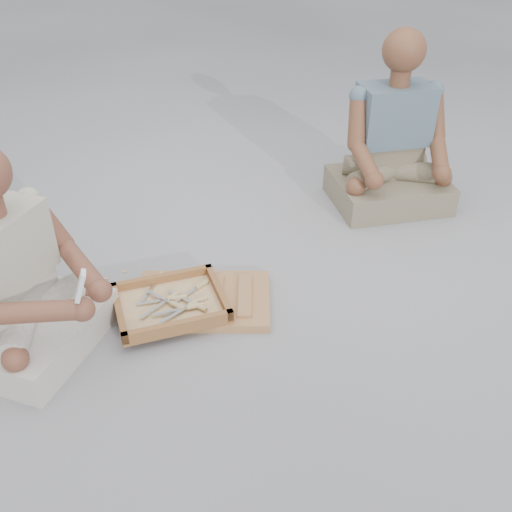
{
  "coord_description": "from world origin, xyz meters",
  "views": [
    {
      "loc": [
        0.0,
        -1.87,
        1.62
      ],
      "look_at": [
        0.02,
        0.08,
        0.3
      ],
      "focal_mm": 40.0,
      "sensor_mm": 36.0,
      "label": 1
    }
  ],
  "objects_px": {
    "carved_panel": "(203,300)",
    "craftsman": "(21,287)",
    "tool_tray": "(170,304)",
    "companion": "(392,150)"
  },
  "relations": [
    {
      "from": "tool_tray",
      "to": "craftsman",
      "type": "height_order",
      "value": "craftsman"
    },
    {
      "from": "carved_panel",
      "to": "craftsman",
      "type": "bearing_deg",
      "value": -158.18
    },
    {
      "from": "companion",
      "to": "carved_panel",
      "type": "bearing_deg",
      "value": 31.27
    },
    {
      "from": "carved_panel",
      "to": "tool_tray",
      "type": "relative_size",
      "value": 1.07
    },
    {
      "from": "craftsman",
      "to": "companion",
      "type": "height_order",
      "value": "companion"
    },
    {
      "from": "craftsman",
      "to": "companion",
      "type": "bearing_deg",
      "value": 145.78
    },
    {
      "from": "carved_panel",
      "to": "tool_tray",
      "type": "height_order",
      "value": "tool_tray"
    },
    {
      "from": "carved_panel",
      "to": "craftsman",
      "type": "relative_size",
      "value": 0.69
    },
    {
      "from": "carved_panel",
      "to": "tool_tray",
      "type": "xyz_separation_m",
      "value": [
        -0.13,
        -0.08,
        0.04
      ]
    },
    {
      "from": "carved_panel",
      "to": "companion",
      "type": "bearing_deg",
      "value": 43.45
    }
  ]
}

